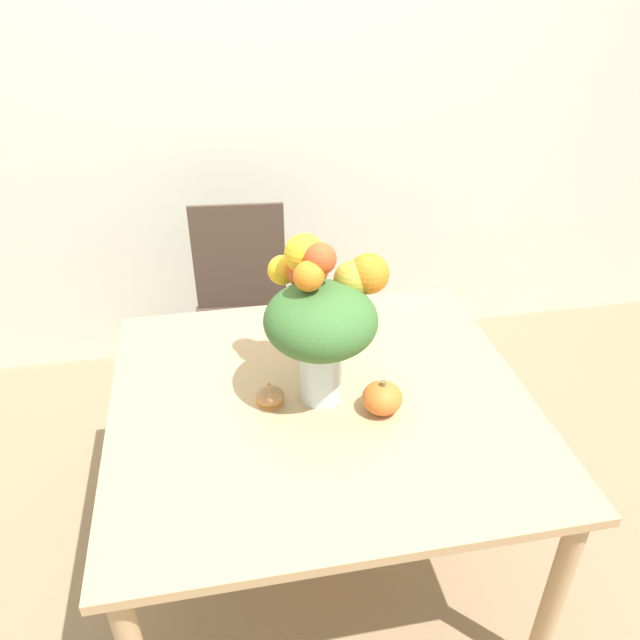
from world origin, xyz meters
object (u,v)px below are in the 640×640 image
flower_vase (321,314)px  turkey_figurine (270,394)px  pumpkin (382,398)px  dining_chair_near_window (242,315)px

flower_vase → turkey_figurine: flower_vase is taller
flower_vase → pumpkin: (0.16, -0.12, -0.23)m
pumpkin → dining_chair_near_window: size_ratio=0.12×
flower_vase → dining_chair_near_window: 1.03m
dining_chair_near_window → pumpkin: bearing=-65.9°
pumpkin → dining_chair_near_window: (-0.34, 0.99, -0.28)m
turkey_figurine → dining_chair_near_window: dining_chair_near_window is taller
pumpkin → dining_chair_near_window: dining_chair_near_window is taller
dining_chair_near_window → flower_vase: bearing=-72.8°
turkey_figurine → dining_chair_near_window: size_ratio=0.12×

